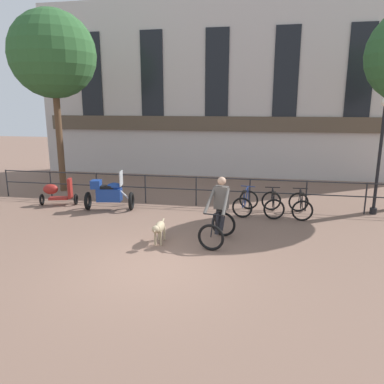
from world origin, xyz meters
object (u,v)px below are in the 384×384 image
(parked_bicycle_mid_left, at_px, (273,204))
(dog, at_px, (159,228))
(street_lamp, at_px, (380,150))
(cyclist_with_bike, at_px, (219,213))
(parked_scooter, at_px, (57,192))
(parked_bicycle_near_lamp, at_px, (246,203))
(parked_bicycle_mid_right, at_px, (300,205))
(parked_motorcycle, at_px, (109,194))

(parked_bicycle_mid_left, bearing_deg, dog, 43.71)
(dog, relative_size, street_lamp, 0.27)
(cyclist_with_bike, xyz_separation_m, parked_scooter, (-6.10, 2.56, -0.30))
(parked_bicycle_near_lamp, xyz_separation_m, parked_bicycle_mid_right, (1.75, -0.00, 0.00))
(dog, distance_m, parked_motorcycle, 3.74)
(dog, bearing_deg, parked_scooter, 145.17)
(cyclist_with_bike, distance_m, parked_bicycle_near_lamp, 2.82)
(parked_scooter, distance_m, street_lamp, 10.97)
(cyclist_with_bike, relative_size, parked_bicycle_mid_right, 1.51)
(parked_motorcycle, bearing_deg, parked_bicycle_mid_right, -95.73)
(cyclist_with_bike, xyz_separation_m, parked_bicycle_mid_right, (2.31, 2.73, -0.41))
(parked_bicycle_near_lamp, bearing_deg, parked_bicycle_mid_left, -171.13)
(parked_motorcycle, height_order, parked_bicycle_mid_left, parked_motorcycle)
(parked_motorcycle, height_order, street_lamp, street_lamp)
(cyclist_with_bike, bearing_deg, parked_motorcycle, 160.66)
(dog, height_order, parked_motorcycle, parked_motorcycle)
(parked_motorcycle, xyz_separation_m, street_lamp, (8.73, 1.16, 1.55))
(parked_bicycle_near_lamp, height_order, parked_bicycle_mid_right, same)
(cyclist_with_bike, xyz_separation_m, dog, (-1.50, -0.46, -0.35))
(cyclist_with_bike, xyz_separation_m, parked_bicycle_near_lamp, (0.56, 2.73, -0.41))
(street_lamp, bearing_deg, parked_bicycle_mid_left, -167.58)
(parked_bicycle_mid_right, height_order, street_lamp, street_lamp)
(parked_motorcycle, xyz_separation_m, parked_bicycle_mid_left, (5.46, 0.44, -0.20))
(dog, bearing_deg, cyclist_with_bike, 15.58)
(street_lamp, bearing_deg, parked_bicycle_mid_right, -163.28)
(parked_motorcycle, height_order, parked_bicycle_near_lamp, parked_motorcycle)
(parked_bicycle_near_lamp, relative_size, parked_scooter, 0.90)
(dog, xyz_separation_m, street_lamp, (6.20, 3.91, 1.70))
(parked_bicycle_mid_right, bearing_deg, parked_scooter, -0.23)
(cyclist_with_bike, bearing_deg, parked_scooter, 167.56)
(parked_bicycle_mid_left, bearing_deg, cyclist_with_bike, 58.57)
(parked_scooter, height_order, street_lamp, street_lamp)
(parked_bicycle_near_lamp, bearing_deg, parked_scooter, 10.37)
(parked_bicycle_mid_left, height_order, street_lamp, street_lamp)
(cyclist_with_bike, height_order, parked_motorcycle, cyclist_with_bike)
(cyclist_with_bike, bearing_deg, street_lamp, 46.57)
(parked_bicycle_near_lamp, distance_m, parked_scooter, 6.67)
(cyclist_with_bike, relative_size, parked_bicycle_mid_left, 1.48)
(parked_bicycle_near_lamp, height_order, parked_scooter, parked_scooter)
(dog, distance_m, parked_bicycle_mid_left, 4.34)
(dog, distance_m, street_lamp, 7.53)
(parked_motorcycle, distance_m, parked_bicycle_mid_left, 5.48)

